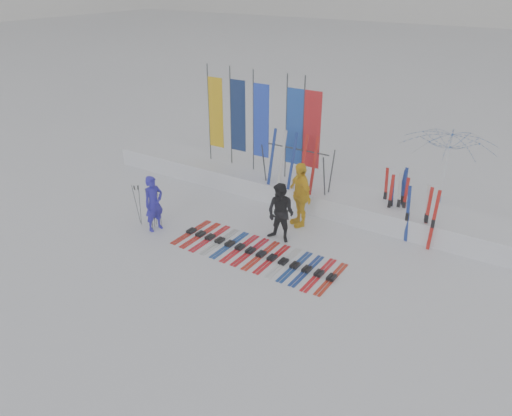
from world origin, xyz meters
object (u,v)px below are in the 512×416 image
Objects in this scene: tent_canopy at (444,170)px; ski_rack at (297,162)px; person_black at (281,213)px; ski_row at (256,253)px; person_blue at (154,203)px; person_yellow at (300,194)px.

tent_canopy is 4.25m from ski_rack.
ski_rack is at bearing -150.78° from tent_canopy.
ski_row is at bearing -98.19° from person_black.
person_yellow is at bearing -40.66° from person_blue.
person_blue is at bearing -108.37° from person_yellow.
ski_rack is at bearing -23.19° from person_blue.
person_yellow is at bearing -57.57° from ski_rack.
person_blue is 4.33m from ski_rack.
person_yellow is at bearing 92.63° from person_black.
ski_rack is (2.49, 3.49, 0.60)m from person_blue.
tent_canopy is (3.00, 4.24, 0.43)m from person_black.
ski_row is (-3.16, -5.18, -1.20)m from tent_canopy.
ski_row is 3.43m from ski_rack.
person_blue is 0.98× the size of person_black.
tent_canopy reaches higher than person_yellow.
tent_canopy reaches higher than person_blue.
person_yellow is at bearing -133.64° from tent_canopy.
ski_rack is (-0.55, 3.11, 1.35)m from ski_row.
person_yellow is 1.37m from ski_rack.
ski_row is at bearing -70.60° from person_blue.
person_black is at bearing -55.19° from person_blue.
person_blue reaches higher than ski_row.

